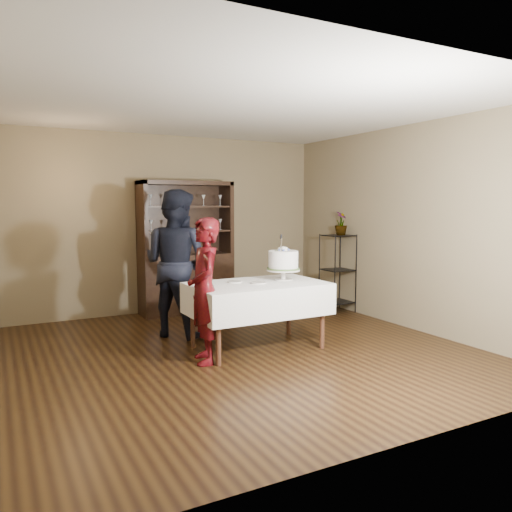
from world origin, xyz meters
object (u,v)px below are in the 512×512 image
object	(u,v)px
potted_plant	(341,223)
cake_table	(257,298)
man	(176,263)
plant_etagere	(338,270)
cake	(283,262)
china_hutch	(186,269)
woman	(205,291)

from	to	relation	value
potted_plant	cake_table	bearing A→B (deg)	-150.93
man	potted_plant	xyz separation A→B (m)	(2.68, 0.14, 0.45)
plant_etagere	man	size ratio (longest dim) A/B	0.65
cake	man	bearing A→B (deg)	136.72
cake	china_hutch	bearing A→B (deg)	101.20
china_hutch	cake	world-z (taller)	china_hutch
woman	man	bearing A→B (deg)	-172.82
china_hutch	plant_etagere	bearing A→B (deg)	-26.83
china_hutch	cake	distance (m)	2.23
man	cake	size ratio (longest dim) A/B	3.37
cake_table	man	xyz separation A→B (m)	(-0.62, 1.01, 0.34)
plant_etagere	man	bearing A→B (deg)	-176.34
plant_etagere	cake	world-z (taller)	cake
potted_plant	china_hutch	bearing A→B (deg)	152.78
plant_etagere	man	distance (m)	2.67
china_hutch	cake	bearing A→B (deg)	-78.80
cake_table	potted_plant	xyz separation A→B (m)	(2.06, 1.14, 0.78)
plant_etagere	cake	xyz separation A→B (m)	(-1.65, -1.12, 0.33)
plant_etagere	man	xyz separation A→B (m)	(-2.65, -0.17, 0.27)
plant_etagere	man	world-z (taller)	man
man	potted_plant	size ratio (longest dim) A/B	5.17
woman	man	size ratio (longest dim) A/B	0.83
cake	potted_plant	world-z (taller)	potted_plant
plant_etagere	woman	bearing A→B (deg)	-153.70
man	potted_plant	world-z (taller)	man
plant_etagere	woman	size ratio (longest dim) A/B	0.79
man	cake	world-z (taller)	man
woman	plant_etagere	bearing A→B (deg)	128.11
woman	cake_table	bearing A→B (deg)	116.17
china_hutch	woman	world-z (taller)	china_hutch
china_hutch	man	world-z (taller)	china_hutch
cake_table	woman	bearing A→B (deg)	-165.64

